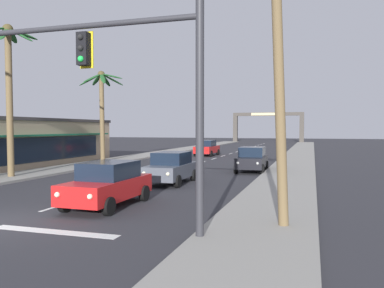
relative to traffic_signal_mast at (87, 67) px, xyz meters
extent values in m
plane|color=#2D2D33|center=(-3.11, 0.28, -4.69)|extent=(220.00, 220.00, 0.00)
cube|color=gray|center=(4.69, 20.28, -4.62)|extent=(3.20, 110.00, 0.14)
cube|color=gray|center=(-10.91, 20.28, -4.62)|extent=(3.20, 110.00, 0.14)
cube|color=silver|center=(-3.11, 2.84, -4.68)|extent=(0.16, 2.00, 0.01)
cube|color=silver|center=(-3.11, 6.95, -4.68)|extent=(0.16, 2.00, 0.01)
cube|color=silver|center=(-3.11, 11.06, -4.68)|extent=(0.16, 2.00, 0.01)
cube|color=silver|center=(-3.11, 15.17, -4.68)|extent=(0.16, 2.00, 0.01)
cube|color=silver|center=(-3.11, 19.28, -4.68)|extent=(0.16, 2.00, 0.01)
cube|color=silver|center=(-3.11, 23.39, -4.68)|extent=(0.16, 2.00, 0.01)
cube|color=silver|center=(-3.11, 27.51, -4.68)|extent=(0.16, 2.00, 0.01)
cube|color=silver|center=(-3.11, 31.62, -4.68)|extent=(0.16, 2.00, 0.01)
cube|color=silver|center=(-3.11, 35.73, -4.68)|extent=(0.16, 2.00, 0.01)
cube|color=silver|center=(-3.11, 39.84, -4.68)|extent=(0.16, 2.00, 0.01)
cube|color=silver|center=(-3.11, 43.95, -4.68)|extent=(0.16, 2.00, 0.01)
cube|color=silver|center=(-3.11, 48.06, -4.68)|extent=(0.16, 2.00, 0.01)
cube|color=silver|center=(-3.11, 52.17, -4.68)|extent=(0.16, 2.00, 0.01)
cube|color=silver|center=(-3.11, 56.28, -4.68)|extent=(0.16, 2.00, 0.01)
cube|color=silver|center=(-3.11, 60.39, -4.68)|extent=(0.16, 2.00, 0.01)
cube|color=silver|center=(-3.11, 64.51, -4.68)|extent=(0.16, 2.00, 0.01)
cube|color=silver|center=(-3.11, 68.62, -4.68)|extent=(0.16, 2.00, 0.01)
cube|color=silver|center=(-0.91, -0.32, -4.68)|extent=(4.00, 0.44, 0.01)
cylinder|color=#2D2D33|center=(3.31, 0.00, -1.41)|extent=(0.22, 0.22, 6.56)
cylinder|color=#2D2D33|center=(-1.79, 0.00, 1.14)|extent=(10.21, 0.16, 0.16)
cube|color=black|center=(-0.09, -0.02, 0.50)|extent=(0.32, 0.26, 0.92)
sphere|color=black|center=(-0.09, -0.16, 0.80)|extent=(0.17, 0.17, 0.17)
sphere|color=black|center=(-0.09, -0.16, 0.50)|extent=(0.17, 0.17, 0.17)
sphere|color=#1EE54C|center=(-0.09, -0.16, 0.20)|extent=(0.17, 0.17, 0.17)
cube|color=yellow|center=(-0.09, 0.15, 0.50)|extent=(0.42, 0.03, 1.04)
cube|color=red|center=(-1.30, 3.41, -4.01)|extent=(1.82, 4.32, 0.72)
cube|color=black|center=(-1.29, 3.56, -3.33)|extent=(1.63, 2.22, 0.64)
cylinder|color=black|center=(-0.45, 1.98, -4.37)|extent=(0.23, 0.64, 0.64)
cylinder|color=black|center=(-2.18, 2.01, -4.37)|extent=(0.23, 0.64, 0.64)
cylinder|color=black|center=(-0.41, 4.82, -4.37)|extent=(0.23, 0.64, 0.64)
cylinder|color=black|center=(-2.14, 4.85, -4.37)|extent=(0.23, 0.64, 0.64)
sphere|color=#F9EFC6|center=(-0.71, 1.24, -3.93)|extent=(0.18, 0.18, 0.18)
sphere|color=#F9EFC6|center=(-1.95, 1.25, -3.93)|extent=(0.18, 0.18, 0.18)
cube|color=red|center=(-0.61, 5.56, -3.91)|extent=(0.24, 0.06, 0.20)
cube|color=red|center=(-1.92, 5.58, -3.91)|extent=(0.24, 0.06, 0.20)
cube|color=#4C515B|center=(-1.16, 10.00, -4.01)|extent=(1.80, 4.31, 0.72)
cube|color=black|center=(-1.16, 10.15, -3.33)|extent=(1.62, 2.21, 0.64)
cylinder|color=black|center=(-0.28, 8.59, -4.37)|extent=(0.23, 0.64, 0.64)
cylinder|color=black|center=(-2.01, 8.57, -4.37)|extent=(0.23, 0.64, 0.64)
cylinder|color=black|center=(-0.31, 11.42, -4.37)|extent=(0.23, 0.64, 0.64)
cylinder|color=black|center=(-2.03, 11.41, -4.37)|extent=(0.23, 0.64, 0.64)
sphere|color=#F9EFC6|center=(-0.52, 7.83, -3.93)|extent=(0.18, 0.18, 0.18)
sphere|color=#F9EFC6|center=(-1.76, 7.82, -3.93)|extent=(0.18, 0.18, 0.18)
cube|color=red|center=(-0.52, 12.16, -3.91)|extent=(0.24, 0.06, 0.20)
cube|color=red|center=(-1.84, 12.15, -3.91)|extent=(0.24, 0.06, 0.20)
cube|color=red|center=(-4.85, 31.39, -4.01)|extent=(1.87, 4.34, 0.72)
cube|color=black|center=(-4.86, 31.24, -3.33)|extent=(1.65, 2.24, 0.64)
cylinder|color=black|center=(-5.68, 32.83, -4.37)|extent=(0.24, 0.65, 0.64)
cylinder|color=black|center=(-3.95, 32.79, -4.37)|extent=(0.24, 0.65, 0.64)
cylinder|color=black|center=(-5.75, 30.00, -4.37)|extent=(0.24, 0.65, 0.64)
cylinder|color=black|center=(-4.02, 29.95, -4.37)|extent=(0.24, 0.65, 0.64)
sphere|color=#B2B2AD|center=(-5.42, 33.58, -3.93)|extent=(0.18, 0.18, 0.18)
sphere|color=#B2B2AD|center=(-4.18, 33.55, -3.93)|extent=(0.18, 0.18, 0.18)
cube|color=red|center=(-5.56, 29.25, -3.91)|extent=(0.24, 0.07, 0.20)
cube|color=red|center=(-4.25, 29.22, -3.91)|extent=(0.24, 0.07, 0.20)
cube|color=black|center=(2.14, 17.07, -4.01)|extent=(1.85, 4.34, 0.72)
cube|color=black|center=(2.14, 17.22, -3.33)|extent=(1.65, 2.23, 0.64)
cylinder|color=black|center=(3.03, 15.67, -4.37)|extent=(0.23, 0.64, 0.64)
cylinder|color=black|center=(1.31, 15.63, -4.37)|extent=(0.23, 0.64, 0.64)
cylinder|color=black|center=(2.97, 18.51, -4.37)|extent=(0.23, 0.64, 0.64)
cylinder|color=black|center=(1.25, 18.47, -4.37)|extent=(0.23, 0.64, 0.64)
sphere|color=#B2B2AD|center=(2.81, 14.92, -3.93)|extent=(0.18, 0.18, 0.18)
sphere|color=#B2B2AD|center=(1.57, 14.89, -3.93)|extent=(0.18, 0.18, 0.18)
cube|color=red|center=(2.75, 19.25, -3.91)|extent=(0.24, 0.07, 0.20)
cube|color=red|center=(1.44, 19.22, -3.91)|extent=(0.24, 0.07, 0.20)
cylinder|color=brown|center=(-10.84, 9.11, -0.36)|extent=(0.43, 0.38, 8.65)
ellipsoid|color=#1E5123|center=(-10.06, 9.17, 3.64)|extent=(1.71, 0.53, 0.95)
ellipsoid|color=#1E5123|center=(-10.47, 9.91, 3.87)|extent=(1.16, 1.80, 0.51)
ellipsoid|color=#1E5123|center=(-11.26, 9.89, 3.81)|extent=(1.17, 1.78, 0.63)
ellipsoid|color=#1E5123|center=(-10.52, 8.43, 3.57)|extent=(1.08, 1.62, 1.10)
sphere|color=#4C4223|center=(-10.87, 9.11, 4.01)|extent=(0.60, 0.60, 0.60)
cylinder|color=brown|center=(-11.19, 20.27, -0.93)|extent=(0.48, 0.39, 7.52)
ellipsoid|color=#1E5123|center=(-10.20, 20.21, 2.68)|extent=(2.11, 0.51, 0.63)
ellipsoid|color=#1E5123|center=(-10.51, 20.90, 2.47)|extent=(1.74, 1.60, 1.04)
ellipsoid|color=#1E5123|center=(-11.35, 21.22, 2.49)|extent=(0.65, 2.02, 1.00)
ellipsoid|color=#1E5123|center=(-12.00, 20.87, 2.52)|extent=(1.83, 1.56, 0.94)
ellipsoid|color=#1E5123|center=(-12.09, 19.93, 2.42)|extent=(1.94, 1.08, 1.14)
ellipsoid|color=#1E5123|center=(-11.51, 19.35, 2.49)|extent=(0.96, 2.01, 1.01)
ellipsoid|color=#1E5123|center=(-10.66, 19.53, 2.42)|extent=(1.49, 1.78, 1.13)
sphere|color=#4C4223|center=(-11.23, 20.27, 2.88)|extent=(0.60, 0.60, 0.60)
cylinder|color=brown|center=(5.16, 1.81, -0.31)|extent=(0.64, 0.29, 8.75)
cube|color=#195B3D|center=(-12.69, 12.07, -2.23)|extent=(1.00, 22.05, 0.12)
cube|color=black|center=(-13.12, 12.07, -3.29)|extent=(0.06, 20.75, 1.80)
cube|color=#423D38|center=(-10.08, 75.18, -1.86)|extent=(0.90, 0.90, 5.65)
cube|color=#423D38|center=(3.86, 75.18, -1.86)|extent=(0.90, 0.90, 5.65)
cube|color=#423D38|center=(-3.11, 75.18, 1.32)|extent=(14.84, 0.60, 0.70)
cube|color=tan|center=(-3.11, 74.86, 1.32)|extent=(6.97, 0.08, 0.56)
camera|label=1|loc=(6.11, -9.82, -1.74)|focal=36.94mm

